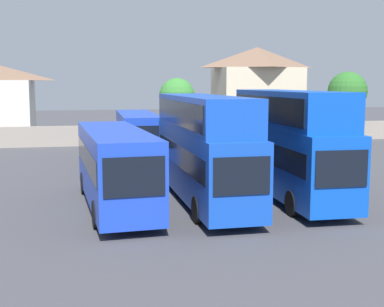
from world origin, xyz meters
TOP-DOWN VIEW (x-y plane):
  - ground at (0.00, 18.00)m, footprint 140.00×140.00m
  - depot_boundary_wall at (0.00, 24.15)m, footprint 56.00×0.50m
  - bus_1 at (-4.17, -0.01)m, footprint 3.22×10.83m
  - bus_2 at (-0.04, 0.25)m, footprint 2.60×11.65m
  - bus_3 at (4.23, 0.28)m, footprint 2.71×11.02m
  - bus_4 at (-1.72, 13.83)m, footprint 2.72×10.35m
  - bus_5 at (2.27, 13.77)m, footprint 3.48×10.84m
  - house_terrace_centre at (13.09, 31.17)m, footprint 9.11×6.91m
  - tree_left_of_lot at (3.46, 26.65)m, footprint 3.49×3.49m
  - tree_behind_wall at (18.97, 22.15)m, footprint 3.66×3.66m

SIDE VIEW (x-z plane):
  - ground at x=0.00m, z-range 0.00..0.00m
  - depot_boundary_wall at x=0.00m, z-range 0.00..1.80m
  - bus_4 at x=-1.72m, z-range 0.24..3.69m
  - bus_5 at x=2.27m, z-range 0.25..3.70m
  - bus_1 at x=-4.17m, z-range 0.25..3.76m
  - bus_2 at x=-0.04m, z-range 0.32..5.31m
  - bus_3 at x=4.23m, z-range 0.32..5.54m
  - tree_left_of_lot at x=3.46m, z-range 1.26..7.34m
  - tree_behind_wall at x=18.97m, z-range 1.46..8.11m
  - house_terrace_centre at x=13.09m, z-range 0.08..9.50m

